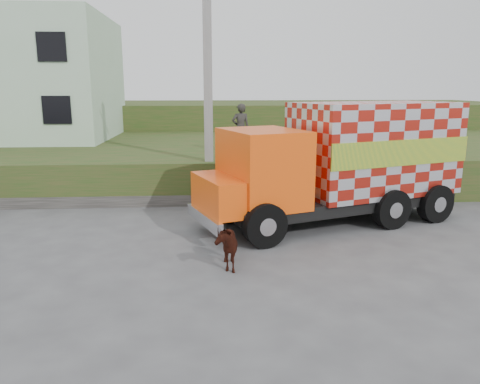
{
  "coord_description": "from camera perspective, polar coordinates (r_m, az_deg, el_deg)",
  "views": [
    {
      "loc": [
        -0.96,
        -11.82,
        4.04
      ],
      "look_at": [
        -0.17,
        0.39,
        1.3
      ],
      "focal_mm": 35.0,
      "sensor_mm": 36.0,
      "label": 1
    }
  ],
  "objects": [
    {
      "name": "ground",
      "position": [
        12.52,
        0.91,
        -6.2
      ],
      "size": [
        120.0,
        120.0,
        0.0
      ],
      "primitive_type": "plane",
      "color": "#474749",
      "rests_on": "ground"
    },
    {
      "name": "embankment",
      "position": [
        22.08,
        -1.16,
        4.05
      ],
      "size": [
        40.0,
        12.0,
        1.5
      ],
      "primitive_type": "cube",
      "color": "#244B19",
      "rests_on": "ground"
    },
    {
      "name": "embankment_far",
      "position": [
        33.93,
        -2.08,
        8.32
      ],
      "size": [
        40.0,
        12.0,
        3.0
      ],
      "primitive_type": "cube",
      "color": "#244B19",
      "rests_on": "ground"
    },
    {
      "name": "retaining_strip",
      "position": [
        16.5,
        -7.2,
        -0.93
      ],
      "size": [
        16.0,
        0.5,
        0.4
      ],
      "primitive_type": "cube",
      "color": "#595651",
      "rests_on": "ground"
    },
    {
      "name": "building",
      "position": [
        26.77,
        -26.36,
        12.33
      ],
      "size": [
        10.0,
        8.0,
        6.0
      ],
      "primitive_type": "cube",
      "color": "#B0CFB4",
      "rests_on": "embankment"
    },
    {
      "name": "utility_pole",
      "position": [
        16.42,
        -3.92,
        12.72
      ],
      "size": [
        1.2,
        0.3,
        8.0
      ],
      "color": "gray",
      "rests_on": "ground"
    },
    {
      "name": "cargo_truck",
      "position": [
        14.46,
        12.55,
        3.63
      ],
      "size": [
        8.46,
        5.13,
        3.6
      ],
      "rotation": [
        0.0,
        0.0,
        0.35
      ],
      "color": "black",
      "rests_on": "ground"
    },
    {
      "name": "cow",
      "position": [
        10.74,
        -1.88,
        -6.44
      ],
      "size": [
        0.68,
        1.3,
        1.06
      ],
      "primitive_type": "imported",
      "rotation": [
        0.0,
        0.0,
        0.08
      ],
      "color": "#34160D",
      "rests_on": "ground"
    },
    {
      "name": "pedestrian",
      "position": [
        18.68,
        0.08,
        7.79
      ],
      "size": [
        0.75,
        0.54,
        1.93
      ],
      "primitive_type": "imported",
      "rotation": [
        0.0,
        0.0,
        3.26
      ],
      "color": "#292725",
      "rests_on": "embankment"
    }
  ]
}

